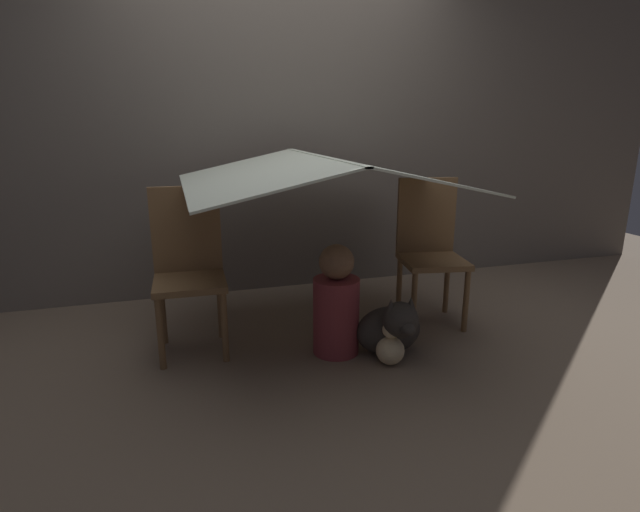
{
  "coord_description": "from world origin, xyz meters",
  "views": [
    {
      "loc": [
        -0.83,
        -2.6,
        1.3
      ],
      "look_at": [
        0.0,
        0.17,
        0.52
      ],
      "focal_mm": 28.0,
      "sensor_mm": 36.0,
      "label": 1
    }
  ],
  "objects_px": {
    "dog": "(392,327)",
    "chair_left": "(189,265)",
    "person_front": "(336,305)",
    "chair_right": "(430,246)"
  },
  "relations": [
    {
      "from": "chair_left",
      "to": "person_front",
      "type": "bearing_deg",
      "value": -20.28
    },
    {
      "from": "person_front",
      "to": "dog",
      "type": "height_order",
      "value": "person_front"
    },
    {
      "from": "chair_right",
      "to": "person_front",
      "type": "height_order",
      "value": "chair_right"
    },
    {
      "from": "chair_left",
      "to": "person_front",
      "type": "height_order",
      "value": "chair_left"
    },
    {
      "from": "chair_right",
      "to": "person_front",
      "type": "xyz_separation_m",
      "value": [
        -0.76,
        -0.32,
        -0.22
      ]
    },
    {
      "from": "chair_left",
      "to": "chair_right",
      "type": "distance_m",
      "value": 1.54
    },
    {
      "from": "chair_right",
      "to": "dog",
      "type": "distance_m",
      "value": 0.74
    },
    {
      "from": "dog",
      "to": "chair_left",
      "type": "bearing_deg",
      "value": 156.84
    },
    {
      "from": "chair_left",
      "to": "dog",
      "type": "height_order",
      "value": "chair_left"
    },
    {
      "from": "chair_left",
      "to": "dog",
      "type": "relative_size",
      "value": 2.39
    }
  ]
}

